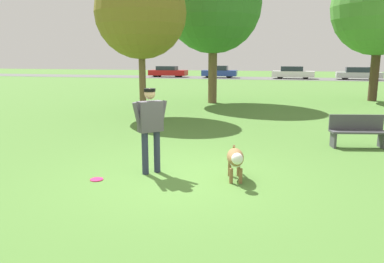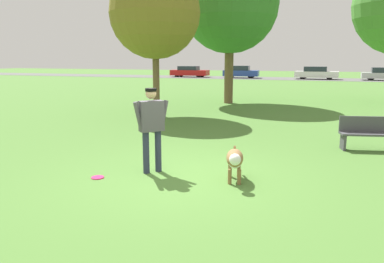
# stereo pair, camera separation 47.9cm
# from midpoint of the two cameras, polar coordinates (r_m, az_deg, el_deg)

# --- Properties ---
(ground_plane) EXTENTS (120.00, 120.00, 0.00)m
(ground_plane) POSITION_cam_midpoint_polar(r_m,az_deg,el_deg) (7.41, -3.92, -6.94)
(ground_plane) COLOR #4C7A33
(far_road_strip) EXTENTS (120.00, 6.00, 0.01)m
(far_road_strip) POSITION_cam_midpoint_polar(r_m,az_deg,el_deg) (42.91, 11.53, 7.93)
(far_road_strip) COLOR #5B5B59
(far_road_strip) RESTS_ON ground_plane
(person) EXTENTS (0.58, 0.60, 1.72)m
(person) POSITION_cam_midpoint_polar(r_m,az_deg,el_deg) (7.48, -8.18, 1.28)
(person) COLOR #2D334C
(person) RESTS_ON ground_plane
(dog) EXTENTS (0.46, 1.11, 0.64)m
(dog) POSITION_cam_midpoint_polar(r_m,az_deg,el_deg) (7.10, 4.73, -4.15)
(dog) COLOR olive
(dog) RESTS_ON ground_plane
(frisbee) EXTENTS (0.25, 0.25, 0.02)m
(frisbee) POSITION_cam_midpoint_polar(r_m,az_deg,el_deg) (7.51, -16.13, -7.05)
(frisbee) COLOR #E52366
(frisbee) RESTS_ON ground_plane
(tree_near_left) EXTENTS (3.51, 3.51, 5.74)m
(tree_near_left) POSITION_cam_midpoint_polar(r_m,az_deg,el_deg) (15.14, -8.76, 17.42)
(tree_near_left) COLOR brown
(tree_near_left) RESTS_ON ground_plane
(tree_mid_center) EXTENTS (4.77, 4.77, 7.26)m
(tree_mid_center) POSITION_cam_midpoint_polar(r_m,az_deg,el_deg) (19.47, 2.52, 18.73)
(tree_mid_center) COLOR brown
(tree_mid_center) RESTS_ON ground_plane
(tree_far_right) EXTENTS (4.97, 4.97, 7.37)m
(tree_far_right) POSITION_cam_midpoint_polar(r_m,az_deg,el_deg) (22.45, 26.24, 16.65)
(tree_far_right) COLOR #4C3826
(tree_far_right) RESTS_ON ground_plane
(parked_car_red) EXTENTS (4.50, 1.81, 1.29)m
(parked_car_red) POSITION_cam_midpoint_polar(r_m,az_deg,el_deg) (45.29, -4.00, 9.08)
(parked_car_red) COLOR red
(parked_car_red) RESTS_ON ground_plane
(parked_car_blue) EXTENTS (4.02, 1.97, 1.38)m
(parked_car_blue) POSITION_cam_midpoint_polar(r_m,az_deg,el_deg) (43.56, 3.85, 9.06)
(parked_car_blue) COLOR #284293
(parked_car_blue) RESTS_ON ground_plane
(parked_car_white) EXTENTS (4.54, 2.05, 1.35)m
(parked_car_white) POSITION_cam_midpoint_polar(r_m,az_deg,el_deg) (42.78, 14.81, 8.66)
(parked_car_white) COLOR white
(parked_car_white) RESTS_ON ground_plane
(parked_car_silver) EXTENTS (4.53, 1.86, 1.31)m
(parked_car_silver) POSITION_cam_midpoint_polar(r_m,az_deg,el_deg) (43.15, 23.73, 8.09)
(parked_car_silver) COLOR #B7B7BC
(parked_car_silver) RESTS_ON ground_plane
(park_bench) EXTENTS (1.45, 0.69, 0.84)m
(park_bench) POSITION_cam_midpoint_polar(r_m,az_deg,el_deg) (10.55, 22.69, 0.21)
(park_bench) COLOR #47474C
(park_bench) RESTS_ON ground_plane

